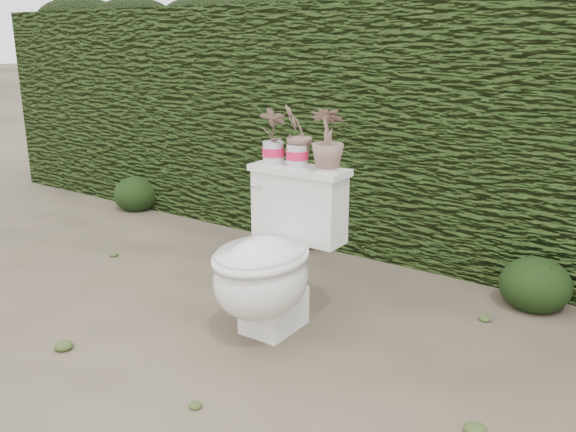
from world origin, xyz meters
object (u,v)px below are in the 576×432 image
Objects in this scene: toilet at (271,262)px; potted_plant_left at (273,137)px; potted_plant_right at (328,141)px; potted_plant_center at (297,137)px.

potted_plant_left is (-0.16, 0.24, 0.55)m from toilet.
potted_plant_right is (0.31, 0.01, 0.01)m from potted_plant_left.
potted_plant_right is (0.17, 0.00, -0.00)m from potted_plant_center.
potted_plant_right reaches higher than potted_plant_left.
potted_plant_center is at bearing 92.77° from toilet.
toilet is 2.90× the size of potted_plant_left.
potted_plant_left is 0.31m from potted_plant_right.
toilet is at bearing 112.93° from potted_plant_left.
potted_plant_right reaches higher than toilet.
toilet is 2.70× the size of potted_plant_center.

